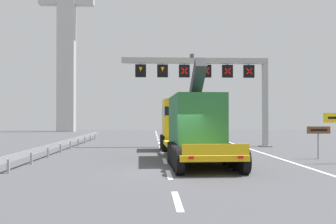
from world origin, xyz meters
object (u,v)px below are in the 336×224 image
(overhead_lane_gantry, at_px, (212,75))
(bridge_pylon_distant, at_px, (67,24))
(heavy_haul_truck_yellow, at_px, (189,124))
(tourist_info_sign_brown, at_px, (318,134))

(overhead_lane_gantry, distance_m, bridge_pylon_distant, 40.07)
(overhead_lane_gantry, height_order, bridge_pylon_distant, bridge_pylon_distant)
(bridge_pylon_distant, bearing_deg, heavy_haul_truck_yellow, -67.91)
(tourist_info_sign_brown, relative_size, bridge_pylon_distant, 0.05)
(tourist_info_sign_brown, bearing_deg, overhead_lane_gantry, 117.41)
(heavy_haul_truck_yellow, bearing_deg, bridge_pylon_distant, 112.09)
(overhead_lane_gantry, bearing_deg, heavy_haul_truck_yellow, -109.83)
(overhead_lane_gantry, distance_m, tourist_info_sign_brown, 11.00)
(heavy_haul_truck_yellow, relative_size, bridge_pylon_distant, 0.40)
(overhead_lane_gantry, bearing_deg, bridge_pylon_distant, 119.77)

